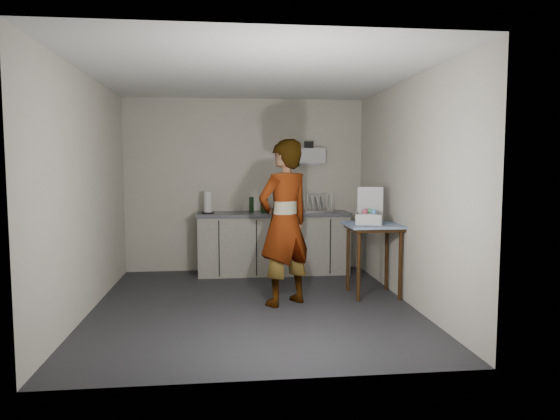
{
  "coord_description": "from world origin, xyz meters",
  "views": [
    {
      "loc": [
        -0.32,
        -5.6,
        1.61
      ],
      "look_at": [
        0.36,
        0.45,
        1.06
      ],
      "focal_mm": 32.0,
      "sensor_mm": 36.0,
      "label": 1
    }
  ],
  "objects": [
    {
      "name": "kitchen_counter",
      "position": [
        0.4,
        1.7,
        0.43
      ],
      "size": [
        2.24,
        0.62,
        0.91
      ],
      "color": "black",
      "rests_on": "ground"
    },
    {
      "name": "wall_left",
      "position": [
        -1.79,
        0.0,
        1.3
      ],
      "size": [
        0.02,
        4.0,
        2.6
      ],
      "primitive_type": "cube",
      "color": "beige",
      "rests_on": "ground"
    },
    {
      "name": "bakery_box",
      "position": [
        1.44,
        0.31,
        0.99
      ],
      "size": [
        0.41,
        0.41,
        0.44
      ],
      "rotation": [
        0.0,
        0.0,
        -0.34
      ],
      "color": "white",
      "rests_on": "side_table"
    },
    {
      "name": "wall_back",
      "position": [
        0.0,
        1.99,
        1.3
      ],
      "size": [
        3.6,
        0.02,
        2.6
      ],
      "primitive_type": "cube",
      "color": "beige",
      "rests_on": "ground"
    },
    {
      "name": "wall_right",
      "position": [
        1.79,
        0.0,
        1.3
      ],
      "size": [
        0.02,
        4.0,
        2.6
      ],
      "primitive_type": "cube",
      "color": "beige",
      "rests_on": "ground"
    },
    {
      "name": "paper_towel",
      "position": [
        -0.56,
        1.66,
        1.06
      ],
      "size": [
        0.18,
        0.18,
        0.32
      ],
      "color": "black",
      "rests_on": "kitchen_counter"
    },
    {
      "name": "dark_bottle",
      "position": [
        0.08,
        1.71,
        1.02
      ],
      "size": [
        0.07,
        0.07,
        0.23
      ],
      "primitive_type": "cylinder",
      "color": "black",
      "rests_on": "kitchen_counter"
    },
    {
      "name": "soap_bottle",
      "position": [
        0.26,
        1.62,
        1.07
      ],
      "size": [
        0.17,
        0.17,
        0.32
      ],
      "primitive_type": "imported",
      "rotation": [
        0.0,
        0.0,
        0.51
      ],
      "color": "black",
      "rests_on": "kitchen_counter"
    },
    {
      "name": "ceiling",
      "position": [
        0.0,
        0.0,
        2.6
      ],
      "size": [
        3.6,
        4.0,
        0.01
      ],
      "primitive_type": "cube",
      "color": "white",
      "rests_on": "wall_back"
    },
    {
      "name": "wall_shelf",
      "position": [
        1.0,
        1.92,
        1.75
      ],
      "size": [
        0.42,
        0.18,
        0.37
      ],
      "color": "white",
      "rests_on": "ground"
    },
    {
      "name": "soda_can",
      "position": [
        0.46,
        1.73,
        0.98
      ],
      "size": [
        0.07,
        0.07,
        0.14
      ],
      "primitive_type": "cylinder",
      "color": "red",
      "rests_on": "kitchen_counter"
    },
    {
      "name": "side_table",
      "position": [
        1.5,
        0.3,
        0.78
      ],
      "size": [
        0.69,
        0.69,
        0.89
      ],
      "rotation": [
        0.0,
        0.0,
        0.0
      ],
      "color": "#3A1E0D",
      "rests_on": "ground"
    },
    {
      "name": "ground",
      "position": [
        0.0,
        0.0,
        0.0
      ],
      "size": [
        4.0,
        4.0,
        0.0
      ],
      "primitive_type": "plane",
      "color": "#25252A",
      "rests_on": "ground"
    },
    {
      "name": "standing_man",
      "position": [
        0.36,
        0.02,
        0.95
      ],
      "size": [
        0.83,
        0.75,
        1.9
      ],
      "primitive_type": "imported",
      "rotation": [
        0.0,
        0.0,
        3.7
      ],
      "color": "#B2A593",
      "rests_on": "ground"
    },
    {
      "name": "dish_rack",
      "position": [
        1.07,
        1.74,
        0.97
      ],
      "size": [
        0.4,
        0.3,
        0.28
      ],
      "color": "silver",
      "rests_on": "kitchen_counter"
    }
  ]
}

